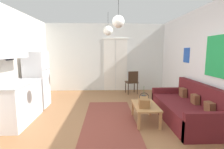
% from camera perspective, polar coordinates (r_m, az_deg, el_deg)
% --- Properties ---
extents(ground_plane, '(5.33, 7.69, 0.10)m').
position_cam_1_polar(ground_plane, '(3.63, -2.00, -19.26)').
color(ground_plane, '#8E603D').
extents(wall_back, '(4.93, 0.13, 2.71)m').
position_cam_1_polar(wall_back, '(6.83, -2.05, 5.74)').
color(wall_back, silver).
rests_on(wall_back, ground_plane).
extents(area_rug, '(1.19, 3.05, 0.01)m').
position_cam_1_polar(area_rug, '(3.92, -0.74, -16.26)').
color(area_rug, brown).
rests_on(area_rug, ground_plane).
extents(couch, '(0.94, 2.06, 0.87)m').
position_cam_1_polar(couch, '(4.35, 24.53, -10.77)').
color(couch, '#5B191E').
rests_on(couch, ground_plane).
extents(coffee_table, '(0.53, 0.87, 0.40)m').
position_cam_1_polar(coffee_table, '(3.94, 11.43, -10.94)').
color(coffee_table, '#B27F4C').
rests_on(coffee_table, ground_plane).
extents(bamboo_vase, '(0.11, 0.11, 0.40)m').
position_cam_1_polar(bamboo_vase, '(4.04, 10.85, -8.23)').
color(bamboo_vase, '#2D2D33').
rests_on(bamboo_vase, coffee_table).
extents(handbag, '(0.26, 0.36, 0.32)m').
position_cam_1_polar(handbag, '(3.77, 10.96, -9.32)').
color(handbag, brown).
rests_on(handbag, coffee_table).
extents(refrigerator, '(0.58, 0.58, 1.60)m').
position_cam_1_polar(refrigerator, '(5.26, -24.33, -1.61)').
color(refrigerator, white).
rests_on(refrigerator, ground_plane).
extents(kitchen_counter, '(0.60, 1.31, 2.09)m').
position_cam_1_polar(kitchen_counter, '(4.30, -30.07, -4.05)').
color(kitchen_counter, silver).
rests_on(kitchen_counter, ground_plane).
extents(accent_chair, '(0.48, 0.47, 0.88)m').
position_cam_1_polar(accent_chair, '(6.32, 6.95, -2.25)').
color(accent_chair, '#382619').
rests_on(accent_chair, ground_plane).
extents(pendant_lamp_near, '(0.24, 0.24, 0.64)m').
position_cam_1_polar(pendant_lamp_near, '(3.40, 2.26, 17.67)').
color(pendant_lamp_near, black).
extents(pendant_lamp_far, '(0.27, 0.27, 0.65)m').
position_cam_1_polar(pendant_lamp_far, '(4.86, -1.31, 14.84)').
color(pendant_lamp_far, black).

